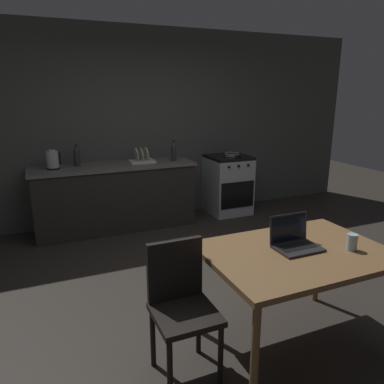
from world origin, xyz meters
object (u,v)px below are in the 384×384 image
Objects in this scene: drinking_glass at (352,242)px; chair at (181,300)px; bottle_b at (77,156)px; laptop at (295,242)px; stove_oven at (228,184)px; dish_rack at (142,159)px; frying_pan at (232,154)px; bottle at (174,151)px; dining_table at (296,260)px; electric_kettle at (53,160)px.

chair is at bearing 169.58° from drinking_glass.
laptop is at bearing -68.85° from bottle_b.
bottle_b reaches higher than stove_oven.
chair is at bearing -100.96° from dish_rack.
frying_pan is 3.40× the size of drinking_glass.
bottle_b is at bearing 177.20° from frying_pan.
bottle is 3.05m from drinking_glass.
bottle is 0.46m from dish_rack.
drinking_glass is (0.36, -0.14, 0.13)m from dining_table.
laptop is 0.94× the size of dish_rack.
chair is at bearing -109.65° from bottle.
dish_rack is at bearing 179.89° from stove_oven.
dish_rack reaches higher than frying_pan.
stove_oven is 3.18× the size of bottle_b.
electric_kettle is 0.72× the size of dish_rack.
laptop is at bearing -92.84° from bottle.
bottle_b reaches higher than frying_pan.
laptop reaches higher than frying_pan.
electric_kettle reaches higher than laptop.
bottle reaches higher than stove_oven.
electric_kettle is at bearing 179.33° from frying_pan.
laptop is (0.86, -0.03, 0.28)m from chair.
electric_kettle reaches higher than dish_rack.
frying_pan is (1.95, 2.83, 0.40)m from chair.
bottle is (1.59, -0.05, 0.02)m from electric_kettle.
bottle_b is (-0.29, 2.94, 0.50)m from chair.
bottle_b is at bearing 110.61° from dining_table.
electric_kettle is at bearing 120.19° from drinking_glass.
chair is 2.64× the size of dish_rack.
frying_pan is at bearing 1.22° from bottle.
dining_table is 10.88× the size of drinking_glass.
stove_oven reaches higher than drinking_glass.
laptop is 3.20m from bottle_b.
laptop reaches higher than dining_table.
dining_table is 3.25m from bottle_b.
chair is 1.26m from drinking_glass.
laptop is 2.72× the size of drinking_glass.
frying_pan is at bearing 69.27° from dining_table.
drinking_glass is at bearing -64.72° from bottle_b.
frying_pan is (0.05, -0.03, 0.47)m from stove_oven.
laptop is 0.39m from drinking_glass.
bottle reaches higher than frying_pan.
drinking_glass is (0.20, -3.04, -0.21)m from bottle.
bottle is 0.71× the size of frying_pan.
dining_table is 3.29m from electric_kettle.
chair is 3.68× the size of electric_kettle.
laptop is at bearing -110.81° from frying_pan.
dining_table is 4.00× the size of laptop.
dish_rack is (0.55, 2.86, 0.42)m from chair.
drinking_glass is (1.21, -0.22, 0.29)m from chair.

